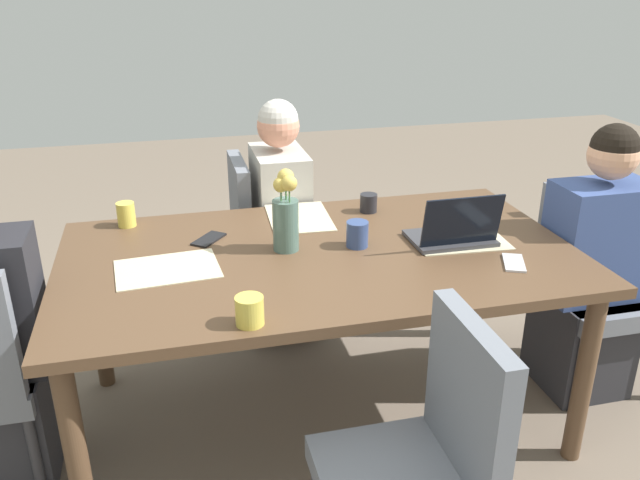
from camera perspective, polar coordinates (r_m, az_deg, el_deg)
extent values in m
plane|color=#756656|center=(2.85, 0.00, -15.17)|extent=(10.00, 10.00, 0.00)
cube|color=brown|center=(2.46, 0.00, -1.50)|extent=(1.93, 1.09, 0.04)
cylinder|color=brown|center=(3.31, 13.08, -2.68)|extent=(0.07, 0.07, 0.72)
cylinder|color=brown|center=(3.01, -18.98, -6.12)|extent=(0.07, 0.07, 0.72)
cylinder|color=brown|center=(2.63, 22.17, -11.14)|extent=(0.07, 0.07, 0.72)
cylinder|color=brown|center=(2.23, -20.57, -17.54)|extent=(0.07, 0.07, 0.72)
cylinder|color=#333338|center=(2.86, -22.58, -12.44)|extent=(0.04, 0.04, 0.37)
cylinder|color=#333338|center=(2.56, -23.66, -17.27)|extent=(0.04, 0.04, 0.37)
cube|color=#2D2D33|center=(2.71, -25.99, -14.15)|extent=(0.34, 0.36, 0.45)
cube|color=slate|center=(3.34, -3.59, -0.93)|extent=(0.44, 0.44, 0.08)
cube|color=slate|center=(3.21, -7.04, 3.07)|extent=(0.06, 0.42, 0.45)
cylinder|color=#333338|center=(3.63, -1.11, -2.71)|extent=(0.04, 0.04, 0.37)
cylinder|color=#333338|center=(3.31, 0.36, -5.47)|extent=(0.04, 0.04, 0.37)
cylinder|color=#333338|center=(3.58, -7.06, -3.32)|extent=(0.04, 0.04, 0.37)
cylinder|color=#333338|center=(3.24, -6.19, -6.21)|extent=(0.04, 0.04, 0.37)
cube|color=#2D2D33|center=(3.36, -3.33, -4.21)|extent=(0.36, 0.34, 0.45)
cube|color=#B7B2A8|center=(3.18, -3.52, 3.44)|extent=(0.24, 0.40, 0.50)
sphere|color=tan|center=(3.07, -3.69, 9.96)|extent=(0.20, 0.20, 0.20)
sphere|color=beige|center=(3.07, -3.70, 10.50)|extent=(0.19, 0.19, 0.19)
cube|color=slate|center=(3.09, 23.28, -4.93)|extent=(0.44, 0.44, 0.08)
cube|color=slate|center=(3.12, 22.02, 0.92)|extent=(0.42, 0.06, 0.45)
cylinder|color=#333338|center=(2.97, 21.73, -10.94)|extent=(0.04, 0.04, 0.37)
cylinder|color=#333338|center=(3.43, 23.43, -6.42)|extent=(0.04, 0.04, 0.37)
cylinder|color=#333338|center=(3.23, 17.96, -7.46)|extent=(0.04, 0.04, 0.37)
cube|color=#2D2D33|center=(3.14, 21.86, -8.08)|extent=(0.34, 0.36, 0.45)
cube|color=#384C84|center=(2.94, 23.20, -0.09)|extent=(0.40, 0.24, 0.50)
sphere|color=#DEA17B|center=(2.83, 24.36, 6.83)|extent=(0.20, 0.20, 0.20)
sphere|color=black|center=(2.82, 24.46, 7.41)|extent=(0.19, 0.19, 0.19)
cube|color=slate|center=(1.86, 12.91, -13.30)|extent=(0.06, 0.42, 0.45)
cylinder|color=#4C6B60|center=(2.44, -3.03, 1.30)|extent=(0.10, 0.10, 0.20)
sphere|color=gold|center=(2.39, -3.46, 4.87)|extent=(0.06, 0.06, 0.06)
cylinder|color=#477A3D|center=(2.40, -3.45, 4.16)|extent=(0.01, 0.01, 0.06)
sphere|color=gold|center=(2.37, -2.72, 5.00)|extent=(0.06, 0.06, 0.06)
cylinder|color=#477A3D|center=(2.38, -2.71, 4.16)|extent=(0.01, 0.01, 0.07)
sphere|color=gold|center=(2.39, -3.03, 5.54)|extent=(0.06, 0.06, 0.06)
cylinder|color=#477A3D|center=(2.41, -3.01, 4.56)|extent=(0.01, 0.01, 0.09)
cube|color=beige|center=(2.38, -13.26, -2.49)|extent=(0.38, 0.29, 0.00)
cube|color=beige|center=(2.79, -1.93, 1.99)|extent=(0.28, 0.37, 0.00)
cube|color=beige|center=(2.62, 12.07, 0.03)|extent=(0.38, 0.28, 0.00)
cube|color=#38383D|center=(2.60, 11.34, 0.17)|extent=(0.32, 0.22, 0.02)
cube|color=black|center=(2.48, 12.40, 1.63)|extent=(0.31, 0.04, 0.20)
cylinder|color=#33477A|center=(2.49, 3.29, 0.52)|extent=(0.08, 0.08, 0.10)
cylinder|color=#232328|center=(2.86, 4.28, 3.26)|extent=(0.08, 0.08, 0.08)
cylinder|color=#DBC64C|center=(2.80, -16.66, 2.16)|extent=(0.07, 0.07, 0.10)
cylinder|color=#DBC64C|center=(1.97, -6.20, -6.19)|extent=(0.09, 0.09, 0.09)
cube|color=black|center=(2.60, -9.74, 0.07)|extent=(0.15, 0.16, 0.01)
cube|color=silver|center=(2.46, 16.66, -1.93)|extent=(0.13, 0.17, 0.01)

